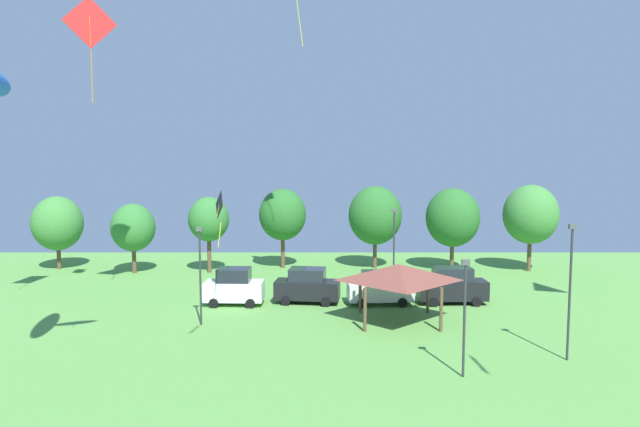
% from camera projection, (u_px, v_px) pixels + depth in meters
% --- Properties ---
extents(kite_flying_1, '(0.73, 1.62, 3.52)m').
position_uv_depth(kite_flying_1, '(220.00, 207.00, 35.05)').
color(kite_flying_1, black).
extents(kite_flying_7, '(2.85, 1.59, 6.50)m').
position_uv_depth(kite_flying_7, '(91.00, 25.00, 35.14)').
color(kite_flying_7, red).
extents(parked_car_leftmost, '(4.07, 2.10, 2.55)m').
position_uv_depth(parked_car_leftmost, '(235.00, 287.00, 39.12)').
color(parked_car_leftmost, silver).
rests_on(parked_car_leftmost, ground).
extents(parked_car_second_from_left, '(4.65, 2.48, 2.43)m').
position_uv_depth(parked_car_second_from_left, '(308.00, 286.00, 39.62)').
color(parked_car_second_from_left, black).
rests_on(parked_car_second_from_left, ground).
extents(parked_car_third_from_left, '(4.56, 2.28, 2.30)m').
position_uv_depth(parked_car_third_from_left, '(381.00, 288.00, 39.25)').
color(parked_car_third_from_left, silver).
rests_on(parked_car_third_from_left, ground).
extents(parked_car_rightmost_in_row, '(4.75, 2.07, 2.54)m').
position_uv_depth(parked_car_rightmost_in_row, '(453.00, 286.00, 39.43)').
color(parked_car_rightmost_in_row, black).
rests_on(parked_car_rightmost_in_row, ground).
extents(park_pavilion, '(5.73, 5.27, 3.60)m').
position_uv_depth(park_pavilion, '(400.00, 273.00, 34.87)').
color(park_pavilion, brown).
rests_on(park_pavilion, ground).
extents(light_post_0, '(0.36, 0.20, 5.48)m').
position_uv_depth(light_post_0, '(466.00, 311.00, 25.98)').
color(light_post_0, '#2D2D33').
rests_on(light_post_0, ground).
extents(light_post_1, '(0.36, 0.20, 6.85)m').
position_uv_depth(light_post_1, '(571.00, 285.00, 28.08)').
color(light_post_1, '#2D2D33').
rests_on(light_post_1, ground).
extents(light_post_2, '(0.36, 0.20, 6.50)m').
position_uv_depth(light_post_2, '(395.00, 249.00, 40.20)').
color(light_post_2, '#2D2D33').
rests_on(light_post_2, ground).
extents(light_post_3, '(0.36, 0.20, 5.96)m').
position_uv_depth(light_post_3, '(201.00, 270.00, 34.16)').
color(light_post_3, '#2D2D33').
rests_on(light_post_3, ground).
extents(treeline_tree_0, '(4.46, 4.46, 6.63)m').
position_uv_depth(treeline_tree_0, '(59.00, 223.00, 51.52)').
color(treeline_tree_0, brown).
rests_on(treeline_tree_0, ground).
extents(treeline_tree_1, '(3.80, 3.80, 6.12)m').
position_uv_depth(treeline_tree_1, '(134.00, 228.00, 49.63)').
color(treeline_tree_1, brown).
rests_on(treeline_tree_1, ground).
extents(treeline_tree_2, '(3.56, 3.56, 6.68)m').
position_uv_depth(treeline_tree_2, '(210.00, 219.00, 49.87)').
color(treeline_tree_2, brown).
rests_on(treeline_tree_2, ground).
extents(treeline_tree_3, '(4.28, 4.28, 7.27)m').
position_uv_depth(treeline_tree_3, '(284.00, 215.00, 51.94)').
color(treeline_tree_3, brown).
rests_on(treeline_tree_3, ground).
extents(treeline_tree_4, '(4.86, 4.86, 7.52)m').
position_uv_depth(treeline_tree_4, '(376.00, 216.00, 51.90)').
color(treeline_tree_4, brown).
rests_on(treeline_tree_4, ground).
extents(treeline_tree_5, '(4.78, 4.78, 7.39)m').
position_uv_depth(treeline_tree_5, '(454.00, 218.00, 50.84)').
color(treeline_tree_5, brown).
rests_on(treeline_tree_5, ground).
extents(treeline_tree_6, '(4.77, 4.77, 7.71)m').
position_uv_depth(treeline_tree_6, '(532.00, 215.00, 50.37)').
color(treeline_tree_6, brown).
rests_on(treeline_tree_6, ground).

